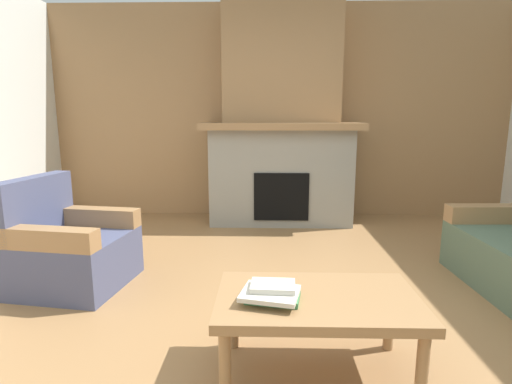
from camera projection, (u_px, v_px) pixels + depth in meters
name	position (u px, v px, depth m)	size (l,w,h in m)	color
ground	(293.00, 325.00, 2.54)	(9.00, 9.00, 0.00)	olive
wall_back_wood_panel	(280.00, 113.00, 5.23)	(6.00, 0.12, 2.70)	#997047
fireplace	(281.00, 128.00, 4.90)	(1.90, 0.82, 2.70)	gray
armchair	(69.00, 249.00, 3.10)	(0.86, 0.86, 0.85)	#474C6B
coffee_table	(317.00, 306.00, 1.99)	(1.00, 0.60, 0.43)	#997047
book_stack_near_edge	(272.00, 293.00, 1.93)	(0.31, 0.27, 0.08)	#3D7F4C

